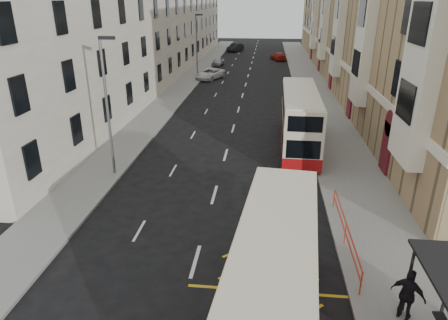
# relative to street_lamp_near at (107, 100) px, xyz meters

# --- Properties ---
(pavement_right) EXTENTS (4.00, 120.00, 0.15)m
(pavement_right) POSITION_rel_street_lamp_near_xyz_m (14.35, 18.00, -4.56)
(pavement_right) COLOR slate
(pavement_right) RESTS_ON ground
(pavement_left) EXTENTS (3.00, 120.00, 0.15)m
(pavement_left) POSITION_rel_street_lamp_near_xyz_m (-1.15, 18.00, -4.56)
(pavement_left) COLOR slate
(pavement_left) RESTS_ON ground
(kerb_right) EXTENTS (0.25, 120.00, 0.15)m
(kerb_right) POSITION_rel_street_lamp_near_xyz_m (12.35, 18.00, -4.56)
(kerb_right) COLOR gray
(kerb_right) RESTS_ON ground
(kerb_left) EXTENTS (0.25, 120.00, 0.15)m
(kerb_left) POSITION_rel_street_lamp_near_xyz_m (0.35, 18.00, -4.56)
(kerb_left) COLOR gray
(kerb_left) RESTS_ON ground
(road_markings) EXTENTS (10.00, 110.00, 0.01)m
(road_markings) POSITION_rel_street_lamp_near_xyz_m (6.35, 33.00, -4.63)
(road_markings) COLOR silver
(road_markings) RESTS_ON ground
(terrace_right) EXTENTS (10.75, 79.00, 15.25)m
(terrace_right) POSITION_rel_street_lamp_near_xyz_m (21.23, 33.38, 2.88)
(terrace_right) COLOR tan
(terrace_right) RESTS_ON ground
(terrace_left) EXTENTS (9.18, 79.00, 13.25)m
(terrace_left) POSITION_rel_street_lamp_near_xyz_m (-7.08, 33.50, 1.88)
(terrace_left) COLOR silver
(terrace_left) RESTS_ON ground
(guard_railing) EXTENTS (0.06, 6.56, 1.01)m
(guard_railing) POSITION_rel_street_lamp_near_xyz_m (12.60, -6.25, -3.78)
(guard_railing) COLOR red
(guard_railing) RESTS_ON pavement_right
(street_lamp_near) EXTENTS (0.93, 0.18, 8.00)m
(street_lamp_near) POSITION_rel_street_lamp_near_xyz_m (0.00, 0.00, 0.00)
(street_lamp_near) COLOR slate
(street_lamp_near) RESTS_ON pavement_left
(street_lamp_far) EXTENTS (0.93, 0.18, 8.00)m
(street_lamp_far) POSITION_rel_street_lamp_near_xyz_m (0.00, 30.00, 0.00)
(street_lamp_far) COLOR slate
(street_lamp_far) RESTS_ON pavement_left
(double_decker_front) EXTENTS (3.27, 10.21, 4.00)m
(double_decker_front) POSITION_rel_street_lamp_near_xyz_m (9.39, -12.09, -2.60)
(double_decker_front) COLOR beige
(double_decker_front) RESTS_ON ground
(double_decker_rear) EXTENTS (2.56, 10.41, 4.13)m
(double_decker_rear) POSITION_rel_street_lamp_near_xyz_m (11.35, 5.99, -2.53)
(double_decker_rear) COLOR beige
(double_decker_rear) RESTS_ON ground
(pedestrian_far) EXTENTS (1.18, 1.02, 1.90)m
(pedestrian_far) POSITION_rel_street_lamp_near_xyz_m (13.83, -10.48, -3.54)
(pedestrian_far) COLOR black
(pedestrian_far) RESTS_ON pavement_right
(white_van) EXTENTS (4.00, 5.48, 1.38)m
(white_van) POSITION_rel_street_lamp_near_xyz_m (1.47, 31.02, -3.94)
(white_van) COLOR white
(white_van) RESTS_ON ground
(car_silver) EXTENTS (1.84, 3.87, 1.28)m
(car_silver) POSITION_rel_street_lamp_near_xyz_m (1.15, 42.17, -4.00)
(car_silver) COLOR #A2A5A9
(car_silver) RESTS_ON ground
(car_dark) EXTENTS (3.30, 5.15, 1.60)m
(car_dark) POSITION_rel_street_lamp_near_xyz_m (2.45, 59.90, -3.84)
(car_dark) COLOR black
(car_dark) RESTS_ON ground
(car_red) EXTENTS (3.04, 4.82, 1.30)m
(car_red) POSITION_rel_street_lamp_near_xyz_m (10.72, 49.18, -3.98)
(car_red) COLOR #A51C12
(car_red) RESTS_ON ground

